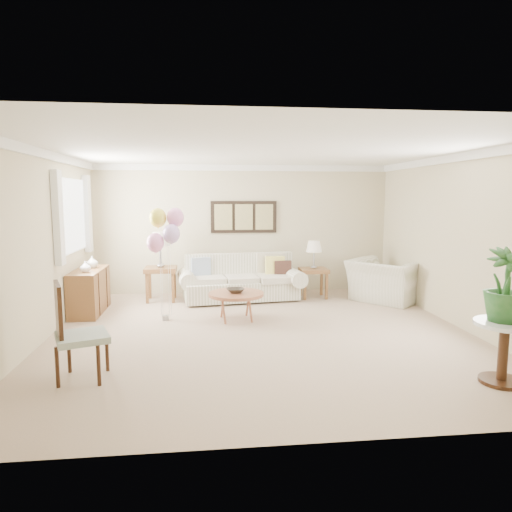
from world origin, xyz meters
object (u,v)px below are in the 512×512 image
at_px(armchair, 385,281).
at_px(accent_chair, 74,330).
at_px(coffee_table, 236,295).
at_px(balloon_cluster, 165,229).
at_px(sofa, 241,282).

distance_m(armchair, accent_chair, 5.75).
relative_size(armchair, accent_chair, 1.14).
distance_m(coffee_table, armchair, 3.06).
height_order(coffee_table, balloon_cluster, balloon_cluster).
bearing_deg(sofa, coffee_table, -97.40).
relative_size(sofa, coffee_table, 2.76).
distance_m(sofa, balloon_cluster, 2.18).
xyz_separation_m(coffee_table, armchair, (2.88, 1.01, -0.02)).
height_order(sofa, armchair, sofa).
bearing_deg(balloon_cluster, armchair, 12.75).
height_order(armchair, accent_chair, accent_chair).
bearing_deg(accent_chair, balloon_cluster, 71.19).
relative_size(coffee_table, armchair, 0.73).
relative_size(coffee_table, balloon_cluster, 0.49).
relative_size(armchair, balloon_cluster, 0.67).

